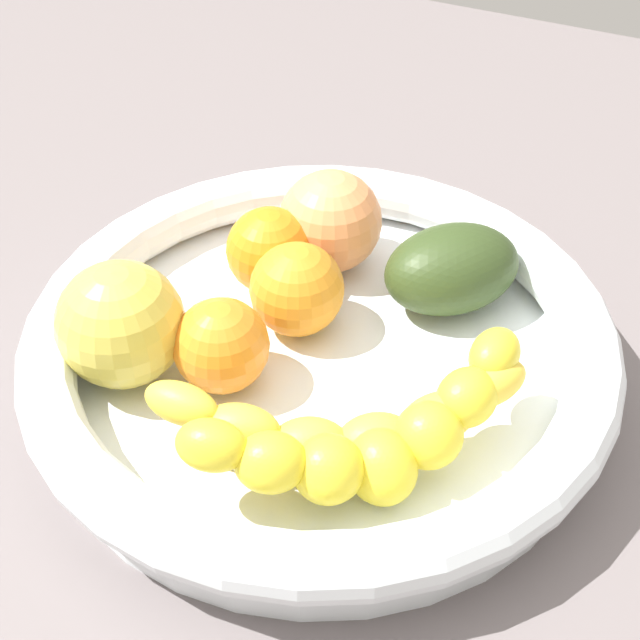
{
  "coord_description": "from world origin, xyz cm",
  "views": [
    {
      "loc": [
        -17.25,
        35.69,
        42.96
      ],
      "look_at": [
        0.0,
        0.0,
        8.1
      ],
      "focal_mm": 50.5,
      "sensor_mm": 36.0,
      "label": 1
    }
  ],
  "objects_px": {
    "orange_front": "(221,346)",
    "avocado_dark": "(452,269)",
    "orange_mid_right": "(297,289)",
    "fruit_bowl": "(320,348)",
    "apple_yellow": "(121,324)",
    "banana_draped_left": "(374,439)",
    "banana_draped_right": "(342,427)",
    "orange_mid_left": "(270,250)",
    "peach_blush": "(330,221)"
  },
  "relations": [
    {
      "from": "apple_yellow",
      "to": "orange_mid_left",
      "type": "bearing_deg",
      "value": -109.11
    },
    {
      "from": "fruit_bowl",
      "to": "banana_draped_right",
      "type": "height_order",
      "value": "banana_draped_right"
    },
    {
      "from": "orange_front",
      "to": "peach_blush",
      "type": "relative_size",
      "value": 0.81
    },
    {
      "from": "orange_mid_right",
      "to": "apple_yellow",
      "type": "bearing_deg",
      "value": 48.3
    },
    {
      "from": "fruit_bowl",
      "to": "orange_mid_right",
      "type": "relative_size",
      "value": 6.05
    },
    {
      "from": "banana_draped_left",
      "to": "orange_mid_left",
      "type": "xyz_separation_m",
      "value": [
        0.13,
        -0.12,
        -0.0
      ]
    },
    {
      "from": "banana_draped_left",
      "to": "peach_blush",
      "type": "bearing_deg",
      "value": -57.89
    },
    {
      "from": "banana_draped_left",
      "to": "banana_draped_right",
      "type": "bearing_deg",
      "value": -11.57
    },
    {
      "from": "orange_mid_right",
      "to": "avocado_dark",
      "type": "xyz_separation_m",
      "value": [
        -0.08,
        -0.06,
        -0.0
      ]
    },
    {
      "from": "banana_draped_left",
      "to": "orange_mid_right",
      "type": "relative_size",
      "value": 2.66
    },
    {
      "from": "banana_draped_right",
      "to": "avocado_dark",
      "type": "distance_m",
      "value": 0.15
    },
    {
      "from": "orange_mid_right",
      "to": "fruit_bowl",
      "type": "bearing_deg",
      "value": 141.6
    },
    {
      "from": "banana_draped_right",
      "to": "orange_mid_left",
      "type": "xyz_separation_m",
      "value": [
        0.11,
        -0.12,
        0.0
      ]
    },
    {
      "from": "fruit_bowl",
      "to": "apple_yellow",
      "type": "relative_size",
      "value": 4.75
    },
    {
      "from": "peach_blush",
      "to": "apple_yellow",
      "type": "bearing_deg",
      "value": 67.1
    },
    {
      "from": "orange_front",
      "to": "orange_mid_left",
      "type": "distance_m",
      "value": 0.09
    },
    {
      "from": "apple_yellow",
      "to": "banana_draped_left",
      "type": "bearing_deg",
      "value": 175.78
    },
    {
      "from": "orange_mid_right",
      "to": "peach_blush",
      "type": "distance_m",
      "value": 0.07
    },
    {
      "from": "banana_draped_right",
      "to": "orange_mid_right",
      "type": "relative_size",
      "value": 3.13
    },
    {
      "from": "fruit_bowl",
      "to": "banana_draped_right",
      "type": "relative_size",
      "value": 1.93
    },
    {
      "from": "orange_front",
      "to": "apple_yellow",
      "type": "relative_size",
      "value": 0.75
    },
    {
      "from": "orange_mid_right",
      "to": "peach_blush",
      "type": "height_order",
      "value": "peach_blush"
    },
    {
      "from": "avocado_dark",
      "to": "orange_mid_right",
      "type": "bearing_deg",
      "value": 38.9
    },
    {
      "from": "banana_draped_right",
      "to": "avocado_dark",
      "type": "bearing_deg",
      "value": -92.62
    },
    {
      "from": "banana_draped_left",
      "to": "banana_draped_right",
      "type": "height_order",
      "value": "banana_draped_left"
    },
    {
      "from": "orange_mid_left",
      "to": "orange_mid_right",
      "type": "bearing_deg",
      "value": 140.01
    },
    {
      "from": "orange_mid_left",
      "to": "fruit_bowl",
      "type": "bearing_deg",
      "value": 140.69
    },
    {
      "from": "fruit_bowl",
      "to": "orange_front",
      "type": "bearing_deg",
      "value": 45.29
    },
    {
      "from": "fruit_bowl",
      "to": "orange_front",
      "type": "height_order",
      "value": "orange_front"
    },
    {
      "from": "peach_blush",
      "to": "avocado_dark",
      "type": "bearing_deg",
      "value": 177.01
    },
    {
      "from": "orange_mid_right",
      "to": "avocado_dark",
      "type": "height_order",
      "value": "orange_mid_right"
    },
    {
      "from": "fruit_bowl",
      "to": "banana_draped_left",
      "type": "height_order",
      "value": "banana_draped_left"
    },
    {
      "from": "banana_draped_left",
      "to": "peach_blush",
      "type": "distance_m",
      "value": 0.19
    },
    {
      "from": "orange_front",
      "to": "avocado_dark",
      "type": "distance_m",
      "value": 0.16
    },
    {
      "from": "fruit_bowl",
      "to": "orange_mid_right",
      "type": "bearing_deg",
      "value": -38.4
    },
    {
      "from": "orange_front",
      "to": "orange_mid_right",
      "type": "bearing_deg",
      "value": -104.85
    },
    {
      "from": "orange_mid_left",
      "to": "orange_front",
      "type": "bearing_deg",
      "value": 100.75
    },
    {
      "from": "orange_front",
      "to": "avocado_dark",
      "type": "xyz_separation_m",
      "value": [
        -0.09,
        -0.13,
        -0.0
      ]
    },
    {
      "from": "banana_draped_right",
      "to": "orange_front",
      "type": "distance_m",
      "value": 0.09
    },
    {
      "from": "banana_draped_left",
      "to": "orange_front",
      "type": "height_order",
      "value": "banana_draped_left"
    },
    {
      "from": "orange_mid_left",
      "to": "avocado_dark",
      "type": "distance_m",
      "value": 0.12
    },
    {
      "from": "orange_mid_left",
      "to": "apple_yellow",
      "type": "bearing_deg",
      "value": 70.89
    },
    {
      "from": "peach_blush",
      "to": "orange_mid_left",
      "type": "bearing_deg",
      "value": 57.57
    },
    {
      "from": "banana_draped_right",
      "to": "orange_mid_right",
      "type": "distance_m",
      "value": 0.11
    },
    {
      "from": "banana_draped_right",
      "to": "peach_blush",
      "type": "distance_m",
      "value": 0.18
    },
    {
      "from": "banana_draped_right",
      "to": "apple_yellow",
      "type": "relative_size",
      "value": 2.46
    },
    {
      "from": "orange_mid_right",
      "to": "peach_blush",
      "type": "bearing_deg",
      "value": -82.19
    },
    {
      "from": "orange_front",
      "to": "orange_mid_right",
      "type": "relative_size",
      "value": 0.96
    },
    {
      "from": "orange_mid_right",
      "to": "banana_draped_left",
      "type": "bearing_deg",
      "value": 134.56
    },
    {
      "from": "avocado_dark",
      "to": "peach_blush",
      "type": "distance_m",
      "value": 0.09
    }
  ]
}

